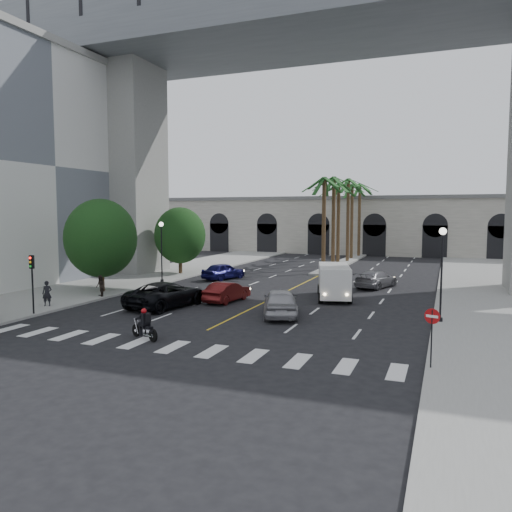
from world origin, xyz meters
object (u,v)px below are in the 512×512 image
at_px(car_e, 223,271).
at_px(lamp_post_right, 442,266).
at_px(lamp_post_left_far, 162,247).
at_px(motorcycle_rider, 145,325).
at_px(car_c, 166,294).
at_px(car_a, 281,302).
at_px(car_d, 376,279).
at_px(traffic_signal_far, 32,274).
at_px(do_not_enter_sign, 432,326).
at_px(cargo_van, 334,280).
at_px(pedestrian_a, 47,293).
at_px(pedestrian_b, 100,286).
at_px(car_b, 227,292).

bearing_deg(car_e, lamp_post_right, 165.10).
distance_m(lamp_post_left_far, car_e, 6.33).
distance_m(motorcycle_rider, car_c, 8.35).
xyz_separation_m(car_a, car_e, (-10.05, 13.59, -0.08)).
bearing_deg(lamp_post_right, motorcycle_rider, -146.77).
relative_size(car_d, car_e, 1.09).
height_order(lamp_post_left_far, motorcycle_rider, lamp_post_left_far).
bearing_deg(car_a, car_e, -72.81).
relative_size(traffic_signal_far, do_not_enter_sign, 1.47).
bearing_deg(cargo_van, pedestrian_a, -163.37).
height_order(pedestrian_a, do_not_enter_sign, do_not_enter_sign).
height_order(lamp_post_right, car_c, lamp_post_right).
height_order(car_c, car_d, car_c).
height_order(car_e, pedestrian_b, pedestrian_b).
relative_size(car_a, pedestrian_b, 3.24).
height_order(motorcycle_rider, pedestrian_b, pedestrian_b).
relative_size(motorcycle_rider, do_not_enter_sign, 0.79).
xyz_separation_m(lamp_post_right, car_b, (-13.90, 2.03, -2.53)).
height_order(car_b, car_d, car_d).
distance_m(car_c, cargo_van, 11.86).
xyz_separation_m(motorcycle_rider, car_a, (4.44, 7.59, 0.16)).
xyz_separation_m(car_d, pedestrian_a, (-18.62, -16.57, 0.25)).
bearing_deg(pedestrian_b, cargo_van, 57.18).
distance_m(car_a, car_d, 13.97).
distance_m(lamp_post_right, car_d, 13.54).
relative_size(motorcycle_rider, car_c, 0.33).
relative_size(lamp_post_right, pedestrian_a, 3.30).
bearing_deg(traffic_signal_far, lamp_post_left_far, 90.40).
bearing_deg(car_d, motorcycle_rider, 86.52).
relative_size(car_c, car_d, 1.23).
bearing_deg(lamp_post_left_far, car_e, 49.18).
relative_size(pedestrian_a, pedestrian_b, 1.06).
bearing_deg(car_a, cargo_van, -122.91).
xyz_separation_m(lamp_post_left_far, car_c, (6.00, -9.15, -2.39)).
bearing_deg(pedestrian_b, motorcycle_rider, -5.87).
bearing_deg(car_d, do_not_enter_sign, 121.02).
bearing_deg(car_c, lamp_post_left_far, -47.11).
xyz_separation_m(cargo_van, pedestrian_b, (-15.67, -5.93, -0.41)).
distance_m(car_a, do_not_enter_sign, 11.71).
bearing_deg(cargo_van, car_c, -158.74).
bearing_deg(pedestrian_b, car_c, 26.66).
xyz_separation_m(car_a, car_c, (-7.87, 0.03, -0.01)).
xyz_separation_m(traffic_signal_far, car_d, (17.55, 18.77, -1.80)).
height_order(lamp_post_left_far, lamp_post_right, same).
height_order(lamp_post_right, car_a, lamp_post_right).
bearing_deg(do_not_enter_sign, pedestrian_a, -173.87).
distance_m(car_d, pedestrian_b, 21.64).
bearing_deg(pedestrian_b, car_d, 71.30).
relative_size(lamp_post_left_far, pedestrian_b, 3.50).
bearing_deg(lamp_post_right, lamp_post_left_far, 160.67).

